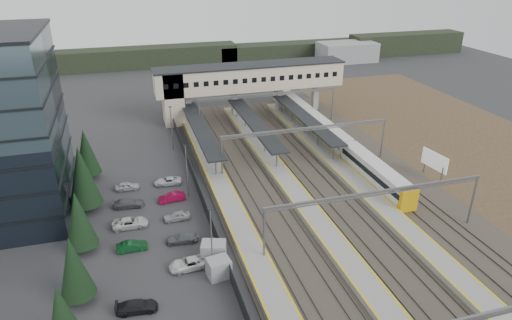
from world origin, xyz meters
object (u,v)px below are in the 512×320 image
object	(u,v)px
relay_cabin_near	(214,251)
train	(326,132)
relay_cabin_far	(219,268)
footbridge	(238,81)
billboard	(434,162)

from	to	relation	value
relay_cabin_near	train	xyz separation A→B (m)	(27.48, 29.65, 0.73)
relay_cabin_far	train	bearing A→B (deg)	49.91
train	relay_cabin_near	bearing A→B (deg)	-132.83
footbridge	billboard	size ratio (longest dim) A/B	7.66
relay_cabin_far	footbridge	xyz separation A→B (m)	(15.24, 51.10, 6.83)
relay_cabin_near	billboard	bearing A→B (deg)	16.25
train	billboard	distance (m)	21.20
relay_cabin_far	billboard	bearing A→B (deg)	20.47
relay_cabin_near	billboard	xyz separation A→B (m)	(37.24, 10.86, 1.74)
relay_cabin_near	billboard	world-z (taller)	billboard
relay_cabin_near	footbridge	xyz separation A→B (m)	(15.18, 48.04, 6.78)
relay_cabin_far	billboard	world-z (taller)	billboard
footbridge	train	bearing A→B (deg)	-56.23
footbridge	train	size ratio (longest dim) A/B	0.74
train	footbridge	bearing A→B (deg)	123.77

